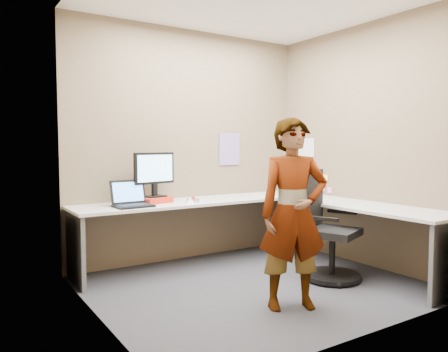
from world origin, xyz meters
TOP-DOWN VIEW (x-y plane):
  - ground at (0.00, 0.00)m, footprint 3.00×3.00m
  - wall_back at (0.00, 1.30)m, footprint 3.00×0.00m
  - wall_right at (1.50, 0.00)m, footprint 0.00×2.70m
  - wall_left at (-1.50, 0.00)m, footprint 0.00×2.70m
  - desk at (0.44, 0.39)m, footprint 2.98×2.58m
  - paper_ream at (-0.58, 1.01)m, footprint 0.36×0.30m
  - monitor at (-0.58, 1.03)m, footprint 0.50×0.19m
  - laptop at (-0.90, 0.90)m, footprint 0.38×0.32m
  - trackball_mouse at (-0.24, 0.81)m, footprint 0.12×0.08m
  - origami at (-0.30, 0.76)m, footprint 0.10×0.10m
  - stapler at (1.27, 0.52)m, footprint 0.15×0.05m
  - flower at (1.21, 0.45)m, footprint 0.07×0.07m
  - calendar_purple at (0.55, 1.29)m, footprint 0.30×0.01m
  - calendar_white at (1.49, 0.90)m, footprint 0.01×0.28m
  - sticky_note_a at (1.49, 0.55)m, footprint 0.01×0.07m
  - sticky_note_b at (1.49, 0.60)m, footprint 0.01×0.07m
  - sticky_note_c at (1.49, 0.48)m, footprint 0.01×0.07m
  - sticky_note_d at (1.49, 0.70)m, footprint 0.01×0.07m
  - office_chair at (0.73, -0.20)m, footprint 0.63×0.62m
  - person at (-0.08, -0.61)m, footprint 0.67×0.57m

SIDE VIEW (x-z plane):
  - ground at x=0.00m, z-range 0.00..0.00m
  - office_chair at x=0.73m, z-range -0.10..0.98m
  - desk at x=0.44m, z-range 0.22..0.95m
  - trackball_mouse at x=-0.24m, z-range 0.72..0.79m
  - stapler at x=1.27m, z-range 0.73..0.78m
  - origami at x=-0.30m, z-range 0.73..0.79m
  - paper_ream at x=-0.58m, z-range 0.73..0.79m
  - person at x=-0.08m, z-range 0.00..1.57m
  - laptop at x=-0.90m, z-range 0.67..0.93m
  - sticky_note_c at x=1.49m, z-range 0.76..0.84m
  - sticky_note_b at x=1.49m, z-range 0.78..0.86m
  - flower at x=1.21m, z-range 0.77..0.98m
  - sticky_note_d at x=1.49m, z-range 0.88..0.96m
  - sticky_note_a at x=1.49m, z-range 0.91..0.99m
  - monitor at x=-0.58m, z-range 0.84..1.31m
  - calendar_white at x=1.49m, z-range 1.06..1.44m
  - calendar_purple at x=0.55m, z-range 1.10..1.50m
  - wall_back at x=0.00m, z-range -0.15..2.85m
  - wall_right at x=1.50m, z-range 0.00..2.70m
  - wall_left at x=-1.50m, z-range 0.00..2.70m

